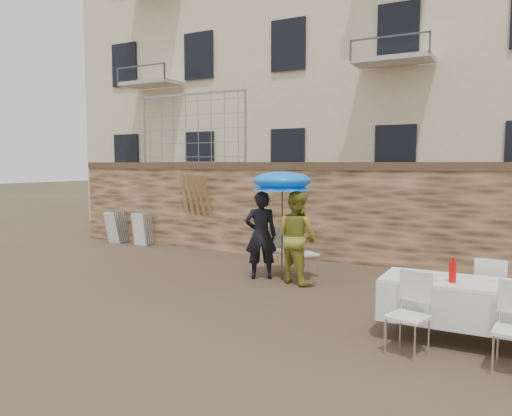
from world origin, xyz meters
The scene contains 16 objects.
ground centered at (0.00, 0.00, 0.00)m, with size 80.00×80.00×0.00m, color brown.
stone_wall centered at (0.00, 5.00, 1.10)m, with size 13.00×0.50×2.20m, color #886444.
apartment_building centered at (0.00, 12.00, 7.50)m, with size 20.00×8.00×15.00m, color beige.
chain_link_fence centered at (-3.00, 5.00, 3.10)m, with size 3.20×0.06×1.80m, color gray, non-canonical shape.
man_suit centered at (0.30, 2.59, 0.84)m, with size 0.62×0.40×1.69m, color black.
woman_dress centered at (1.05, 2.59, 0.86)m, with size 0.83×0.65×1.71m, color gold.
umbrella centered at (0.70, 2.69, 1.83)m, with size 1.14×1.14×1.94m.
couple_chair_left centered at (0.30, 3.14, 0.48)m, with size 0.48×0.48×0.96m, color white, non-canonical shape.
couple_chair_right centered at (1.00, 3.14, 0.48)m, with size 0.48×0.48×0.96m, color white, non-canonical shape.
banquet_table centered at (4.18, 0.72, 0.73)m, with size 2.10×0.85×0.78m.
soda_bottle centered at (3.98, 0.57, 0.91)m, with size 0.09×0.09×0.26m, color red.
table_chair_front_left centered at (3.58, -0.03, 0.48)m, with size 0.48×0.48×0.96m, color white, non-canonical shape.
table_chair_back centered at (4.38, 1.52, 0.48)m, with size 0.48×0.48×0.96m, color white, non-canonical shape.
chair_stack_left centered at (-5.19, 4.65, 0.46)m, with size 0.46×0.55×0.92m, color white, non-canonical shape.
chair_stack_right centered at (-4.29, 4.65, 0.46)m, with size 0.46×0.47×0.92m, color white, non-canonical shape.
wood_planks centered at (-2.69, 4.72, 1.00)m, with size 0.70×0.20×2.00m, color #A37749, non-canonical shape.
Camera 1 is at (4.68, -5.80, 2.22)m, focal length 35.00 mm.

